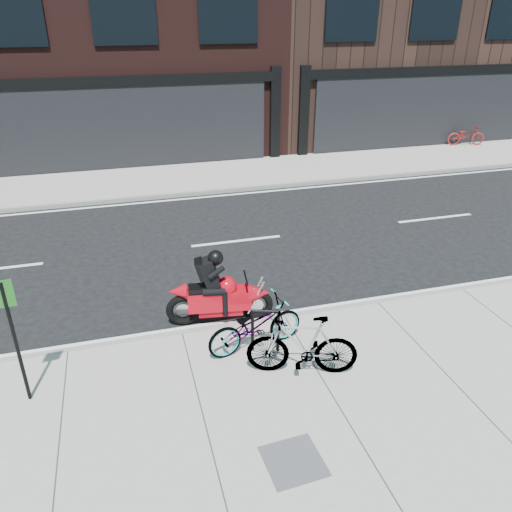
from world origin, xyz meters
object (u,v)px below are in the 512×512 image
object	(u,v)px
bicycle_front	(255,325)
bicycle_rear	(302,345)
bicycle_far	(466,135)
utility_grate	(293,461)
motorcycle	(224,293)
sign_post	(13,332)
bike_rack	(265,327)

from	to	relation	value
bicycle_front	bicycle_rear	distance (m)	1.01
bicycle_far	utility_grate	distance (m)	19.40
bicycle_rear	motorcycle	bearing A→B (deg)	-139.16
bicycle_front	sign_post	bearing A→B (deg)	83.80
bike_rack	bicycle_far	size ratio (longest dim) A/B	0.51
utility_grate	sign_post	xyz separation A→B (m)	(-3.49, 2.23, 1.22)
utility_grate	bicycle_rear	bearing A→B (deg)	66.71
sign_post	utility_grate	bearing A→B (deg)	-37.65
bicycle_rear	bicycle_far	distance (m)	17.67
bicycle_far	sign_post	xyz separation A→B (m)	(-16.60, -12.07, 0.80)
bike_rack	motorcycle	size ratio (longest dim) A/B	0.40
utility_grate	sign_post	world-z (taller)	sign_post
bike_rack	bicycle_front	world-z (taller)	bicycle_front
bicycle_rear	bicycle_front	bearing A→B (deg)	-129.39
motorcycle	bicycle_far	size ratio (longest dim) A/B	1.28
bicycle_rear	utility_grate	size ratio (longest dim) A/B	2.39
motorcycle	sign_post	size ratio (longest dim) A/B	1.01
sign_post	bicycle_rear	bearing A→B (deg)	-12.41
motorcycle	sign_post	distance (m)	3.75
bicycle_front	sign_post	distance (m)	3.77
bicycle_rear	utility_grate	bearing A→B (deg)	-5.25
bicycle_rear	sign_post	world-z (taller)	sign_post
sign_post	bicycle_far	bearing A→B (deg)	30.89
bike_rack	bicycle_front	xyz separation A→B (m)	(-0.14, 0.13, -0.02)
bicycle_front	sign_post	world-z (taller)	sign_post
bike_rack	bicycle_rear	distance (m)	0.82
utility_grate	motorcycle	bearing A→B (deg)	91.74
bicycle_far	sign_post	distance (m)	20.54
motorcycle	bicycle_rear	bearing A→B (deg)	-58.96
bicycle_rear	utility_grate	xyz separation A→B (m)	(-0.73, -1.69, -0.53)
bicycle_rear	utility_grate	world-z (taller)	bicycle_rear
bike_rack	bicycle_rear	world-z (taller)	bicycle_rear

